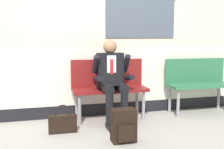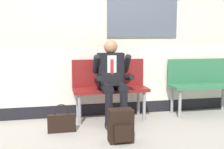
% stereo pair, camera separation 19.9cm
% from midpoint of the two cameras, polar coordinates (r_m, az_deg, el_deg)
% --- Properties ---
extents(ground_plane, '(18.00, 18.00, 0.00)m').
position_cam_midpoint_polar(ground_plane, '(4.26, -1.61, -10.07)').
color(ground_plane, '#9E9991').
extents(station_wall, '(6.49, 0.16, 2.89)m').
position_cam_midpoint_polar(station_wall, '(4.61, -3.17, 9.41)').
color(station_wall, beige).
rests_on(station_wall, ground).
extents(bench_with_person, '(1.17, 0.42, 0.95)m').
position_cam_midpoint_polar(bench_with_person, '(4.41, -1.95, -1.98)').
color(bench_with_person, maroon).
rests_on(bench_with_person, ground).
extents(bench_empty, '(1.13, 0.42, 0.93)m').
position_cam_midpoint_polar(bench_empty, '(5.01, 16.14, -1.20)').
color(bench_empty, '#2D6B47').
rests_on(bench_empty, ground).
extents(person_seated, '(0.57, 0.70, 1.26)m').
position_cam_midpoint_polar(person_seated, '(4.20, -1.34, -0.86)').
color(person_seated, black).
rests_on(person_seated, ground).
extents(backpack, '(0.30, 0.23, 0.42)m').
position_cam_midpoint_polar(backpack, '(3.51, 0.76, -10.51)').
color(backpack, black).
rests_on(backpack, ground).
extents(handbag, '(0.38, 0.08, 0.39)m').
position_cam_midpoint_polar(handbag, '(3.91, -11.55, -9.75)').
color(handbag, black).
rests_on(handbag, ground).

